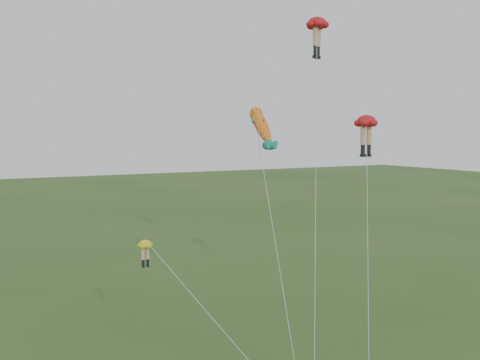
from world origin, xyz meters
TOP-DOWN VIEW (x-y plane):
  - legs_kite_red_high at (6.69, 6.80)m, footprint 8.16×10.74m
  - legs_kite_red_mid at (8.15, 3.39)m, footprint 5.84×7.09m
  - legs_kite_yellow at (-6.03, 3.90)m, footprint 5.58×7.53m
  - fish_kite at (1.57, 5.48)m, footprint 2.48×8.61m

SIDE VIEW (x-z plane):
  - legs_kite_yellow at x=-6.03m, z-range 3.16..11.08m
  - legs_kite_red_mid at x=8.15m, z-range 6.63..21.41m
  - fish_kite at x=1.57m, z-range 6.28..21.85m
  - legs_kite_red_high at x=6.69m, z-range 9.84..31.26m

